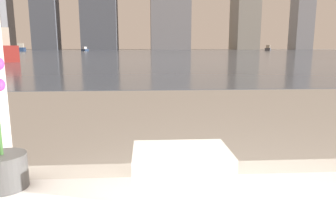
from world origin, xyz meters
The scene contains 7 objects.
potted_orchid centered at (-0.62, 0.94, 0.59)m, with size 0.14×0.14×0.43m.
towel_stack centered at (-0.08, 0.91, 0.56)m, with size 0.29×0.21×0.12m.
harbor_water centered at (0.00, 62.00, 0.01)m, with size 180.00×110.00×0.01m.
harbor_boat_0 centered at (-28.24, 77.12, 0.62)m, with size 2.54×4.84×1.73m.
harbor_boat_2 centered at (31.22, 83.59, 0.50)m, with size 2.75×3.93×1.40m.
harbor_boat_5 centered at (-14.08, 77.43, 0.35)m, with size 2.10×2.71×0.98m.
skyline_tower_2 centered at (-15.89, 118.00, 13.27)m, with size 11.98×8.91×26.54m.
Camera 1 is at (-0.19, -0.04, 0.93)m, focal length 35.00 mm.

